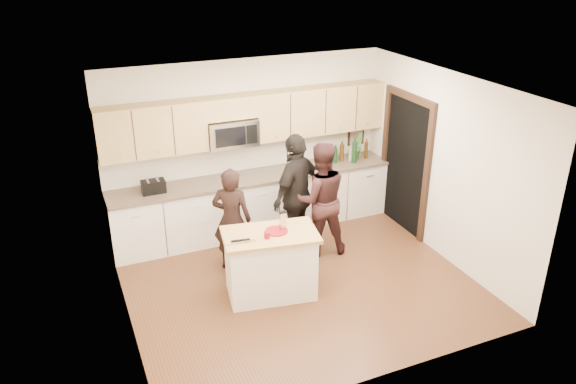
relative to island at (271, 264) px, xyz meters
name	(u,v)px	position (x,y,z in m)	size (l,w,h in m)	color
floor	(299,282)	(0.44, 0.09, -0.45)	(4.50, 4.50, 0.00)	brown
room_shell	(300,165)	(0.44, 0.09, 1.28)	(4.52, 4.02, 2.71)	beige
back_cabinetry	(255,203)	(0.44, 1.78, 0.02)	(4.50, 0.66, 0.94)	white
upper_cabinetry	(252,117)	(0.48, 1.92, 1.39)	(4.50, 0.33, 0.75)	tan
microwave	(232,133)	(0.13, 1.89, 1.20)	(0.76, 0.41, 0.40)	silver
doorway	(406,159)	(2.67, 0.99, 0.70)	(0.06, 1.25, 2.20)	black
framed_picture	(356,134)	(2.39, 2.07, 0.83)	(0.30, 0.03, 0.38)	black
dish_towel	(199,199)	(-0.51, 1.59, 0.35)	(0.34, 0.60, 0.48)	white
island	(271,264)	(0.00, 0.00, 0.00)	(1.30, 0.89, 0.90)	white
red_plate	(277,231)	(0.09, 0.01, 0.45)	(0.29, 0.29, 0.02)	maroon
box_grater	(283,220)	(0.18, 0.02, 0.59)	(0.09, 0.05, 0.24)	silver
drink_glass	(267,235)	(-0.08, -0.11, 0.49)	(0.07, 0.07, 0.09)	maroon
cutting_board	(234,240)	(-0.49, -0.01, 0.46)	(0.24, 0.19, 0.02)	tan
tongs	(241,240)	(-0.42, -0.08, 0.47)	(0.23, 0.03, 0.02)	black
knife	(249,240)	(-0.32, -0.11, 0.47)	(0.18, 0.02, 0.01)	silver
toaster	(153,187)	(-1.12, 1.76, 0.58)	(0.34, 0.21, 0.19)	black
bottle_cluster	(351,151)	(2.15, 1.78, 0.66)	(0.64, 0.32, 0.42)	#113317
orchid	(356,146)	(2.25, 1.81, 0.72)	(0.25, 0.21, 0.46)	#3E712D
woman_left	(232,220)	(-0.24, 0.82, 0.30)	(0.55, 0.36, 1.52)	black
woman_center	(320,199)	(1.07, 0.76, 0.41)	(0.84, 0.65, 1.72)	black
woman_right	(297,194)	(0.79, 0.94, 0.46)	(1.07, 0.45, 1.83)	black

